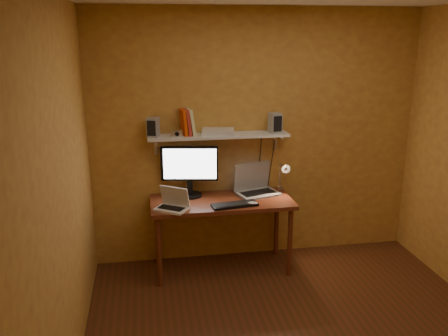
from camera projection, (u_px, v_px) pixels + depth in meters
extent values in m
cube|color=gold|center=(257.00, 137.00, 4.91)|extent=(3.40, 0.02, 2.60)
cube|color=gold|center=(447.00, 311.00, 1.86)|extent=(3.40, 0.02, 2.60)
cube|color=gold|center=(61.00, 199.00, 3.11)|extent=(0.02, 3.20, 2.60)
cube|color=#602416|center=(222.00, 202.00, 4.69)|extent=(1.40, 0.60, 0.04)
cylinder|color=#602416|center=(159.00, 252.00, 4.47)|extent=(0.05, 0.05, 0.71)
cylinder|color=#602416|center=(290.00, 242.00, 4.67)|extent=(0.05, 0.05, 0.71)
cylinder|color=#602416|center=(157.00, 232.00, 4.92)|extent=(0.05, 0.05, 0.71)
cylinder|color=#602416|center=(276.00, 224.00, 5.13)|extent=(0.05, 0.05, 0.71)
cube|color=silver|center=(219.00, 136.00, 4.69)|extent=(1.40, 0.25, 0.02)
cube|color=silver|center=(156.00, 146.00, 4.73)|extent=(0.03, 0.03, 0.18)
cube|color=silver|center=(276.00, 141.00, 4.93)|extent=(0.03, 0.03, 0.18)
cylinder|color=black|center=(190.00, 195.00, 4.81)|extent=(0.28, 0.28, 0.02)
cube|color=black|center=(190.00, 187.00, 4.78)|extent=(0.06, 0.05, 0.18)
cube|color=black|center=(189.00, 163.00, 4.72)|extent=(0.57, 0.13, 0.35)
cube|color=white|center=(190.00, 164.00, 4.70)|extent=(0.52, 0.09, 0.31)
cube|color=gray|center=(258.00, 193.00, 4.85)|extent=(0.47, 0.39, 0.02)
cube|color=black|center=(258.00, 192.00, 4.85)|extent=(0.38, 0.25, 0.00)
cube|color=gray|center=(252.00, 176.00, 4.92)|extent=(0.40, 0.16, 0.29)
cube|color=#141C3E|center=(252.00, 176.00, 4.92)|extent=(0.35, 0.13, 0.24)
cube|color=silver|center=(171.00, 209.00, 4.42)|extent=(0.35, 0.32, 0.02)
cube|color=black|center=(171.00, 208.00, 4.42)|extent=(0.27, 0.23, 0.00)
cube|color=silver|center=(175.00, 196.00, 4.46)|extent=(0.28, 0.21, 0.20)
cube|color=black|center=(175.00, 196.00, 4.46)|extent=(0.24, 0.18, 0.16)
cube|color=black|center=(235.00, 205.00, 4.53)|extent=(0.46, 0.21, 0.02)
ellipsoid|color=silver|center=(253.00, 203.00, 4.54)|extent=(0.11, 0.08, 0.04)
cube|color=silver|center=(279.00, 190.00, 5.02)|extent=(0.05, 0.06, 0.08)
cylinder|color=silver|center=(280.00, 176.00, 4.98)|extent=(0.02, 0.02, 0.28)
cylinder|color=silver|center=(283.00, 166.00, 4.86)|extent=(0.01, 0.16, 0.01)
cone|color=silver|center=(285.00, 168.00, 4.79)|extent=(0.09, 0.09, 0.09)
sphere|color=#FFE0A5|center=(285.00, 168.00, 4.77)|extent=(0.04, 0.04, 0.04)
cube|color=gray|center=(153.00, 127.00, 4.56)|extent=(0.13, 0.13, 0.19)
cube|color=gray|center=(275.00, 123.00, 4.75)|extent=(0.13, 0.13, 0.20)
cube|color=#D3420A|center=(184.00, 122.00, 4.62)|extent=(0.07, 0.18, 0.26)
cube|color=#AE2E27|center=(187.00, 122.00, 4.62)|extent=(0.08, 0.18, 0.26)
cube|color=beige|center=(191.00, 122.00, 4.63)|extent=(0.09, 0.18, 0.26)
cube|color=silver|center=(176.00, 134.00, 4.57)|extent=(0.11, 0.05, 0.07)
cylinder|color=black|center=(177.00, 134.00, 4.55)|extent=(0.04, 0.03, 0.04)
cube|color=silver|center=(218.00, 132.00, 4.69)|extent=(0.35, 0.26, 0.05)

